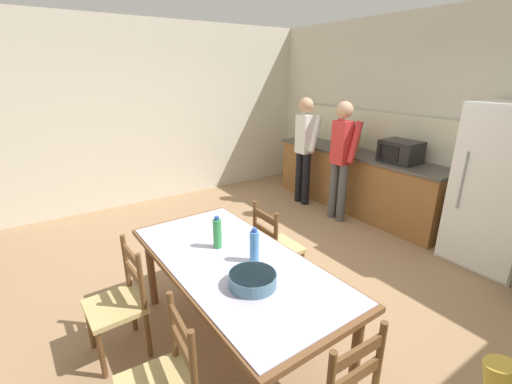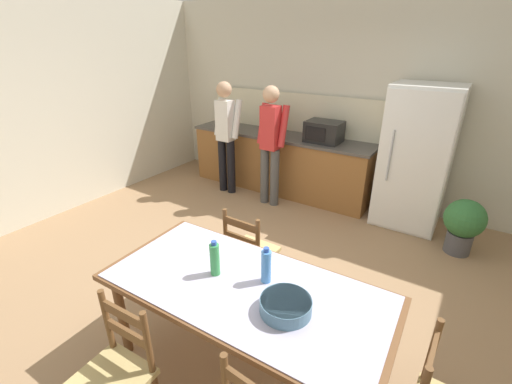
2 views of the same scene
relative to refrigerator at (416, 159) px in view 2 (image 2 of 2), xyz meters
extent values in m
plane|color=#9E7A56|center=(-1.01, -2.19, -0.91)|extent=(8.32, 8.32, 0.00)
cube|color=beige|center=(-1.01, 0.47, 0.54)|extent=(6.52, 0.12, 2.90)
cube|color=beige|center=(-4.27, -2.19, 0.54)|extent=(0.12, 5.20, 2.90)
cube|color=brown|center=(-2.00, 0.04, -0.47)|extent=(2.96, 0.62, 0.89)
cube|color=#4C4742|center=(-2.00, 0.04, 0.00)|extent=(3.00, 0.66, 0.04)
cube|color=#B7BCC1|center=(-2.67, 0.04, 0.00)|extent=(0.52, 0.38, 0.02)
cube|color=beige|center=(-2.00, 0.35, 0.32)|extent=(2.96, 0.03, 0.60)
cube|color=white|center=(0.00, 0.01, 0.00)|extent=(0.80, 0.68, 1.83)
cube|color=white|center=(0.00, -0.34, 0.00)|extent=(0.77, 0.02, 1.75)
cylinder|color=#A5AAB2|center=(-0.24, -0.36, 0.09)|extent=(0.02, 0.02, 0.64)
cube|color=black|center=(-1.27, 0.02, 0.17)|extent=(0.50, 0.38, 0.30)
cube|color=black|center=(-1.32, -0.17, 0.17)|extent=(0.30, 0.01, 0.19)
cube|color=tan|center=(-2.15, 0.01, 0.20)|extent=(0.24, 0.16, 0.36)
cylinder|color=brown|center=(-1.40, -3.46, -0.55)|extent=(0.07, 0.07, 0.73)
cylinder|color=brown|center=(-1.42, -2.72, -0.55)|extent=(0.07, 0.07, 0.73)
cylinder|color=brown|center=(0.36, -2.67, -0.55)|extent=(0.07, 0.07, 0.73)
cube|color=brown|center=(-0.52, -3.06, -0.16)|extent=(2.01, 0.99, 0.04)
cube|color=#B7B2CC|center=(-0.52, -3.06, -0.14)|extent=(1.93, 0.96, 0.01)
cylinder|color=green|center=(-0.77, -3.07, -0.02)|extent=(0.07, 0.07, 0.24)
cylinder|color=#2D51B2|center=(-0.77, -3.07, 0.12)|extent=(0.04, 0.04, 0.03)
cylinder|color=#4C8ED6|center=(-0.43, -2.94, -0.02)|extent=(0.07, 0.07, 0.24)
cylinder|color=#2D51B2|center=(-0.43, -2.94, 0.12)|extent=(0.04, 0.04, 0.03)
cylinder|color=slate|center=(-0.17, -3.12, -0.09)|extent=(0.32, 0.32, 0.09)
cylinder|color=slate|center=(-0.17, -3.12, -0.06)|extent=(0.31, 0.31, 0.02)
cylinder|color=brown|center=(-1.13, -3.71, -0.71)|extent=(0.04, 0.04, 0.41)
cube|color=tan|center=(-0.95, -3.88, -0.48)|extent=(0.44, 0.42, 0.04)
cylinder|color=brown|center=(-1.13, -3.71, -0.23)|extent=(0.04, 0.04, 0.46)
cylinder|color=brown|center=(-0.77, -3.70, -0.23)|extent=(0.04, 0.04, 0.46)
cube|color=brown|center=(-0.95, -3.71, -0.10)|extent=(0.36, 0.04, 0.07)
cube|color=brown|center=(-0.95, -3.71, -0.26)|extent=(0.36, 0.04, 0.07)
cylinder|color=brown|center=(0.63, -2.84, -0.23)|extent=(0.04, 0.04, 0.46)
cube|color=brown|center=(0.63, -3.02, -0.10)|extent=(0.03, 0.36, 0.07)
cube|color=brown|center=(0.63, -3.02, -0.26)|extent=(0.03, 0.36, 0.07)
cylinder|color=brown|center=(-0.81, -2.11, -0.71)|extent=(0.04, 0.04, 0.41)
cylinder|color=brown|center=(-1.17, -2.10, -0.71)|extent=(0.04, 0.04, 0.41)
cylinder|color=brown|center=(-0.81, -2.45, -0.71)|extent=(0.04, 0.04, 0.41)
cylinder|color=brown|center=(-1.17, -2.44, -0.71)|extent=(0.04, 0.04, 0.41)
cube|color=tan|center=(-0.99, -2.27, -0.48)|extent=(0.43, 0.41, 0.04)
cylinder|color=brown|center=(-0.81, -2.45, -0.23)|extent=(0.04, 0.04, 0.46)
cylinder|color=brown|center=(-1.17, -2.44, -0.23)|extent=(0.04, 0.04, 0.46)
cube|color=brown|center=(-0.99, -2.44, -0.10)|extent=(0.36, 0.03, 0.07)
cube|color=brown|center=(-0.99, -2.44, -0.26)|extent=(0.36, 0.03, 0.07)
cylinder|color=black|center=(-2.75, -0.49, -0.48)|extent=(0.13, 0.13, 0.86)
cylinder|color=black|center=(-2.58, -0.49, -0.48)|extent=(0.13, 0.13, 0.86)
cube|color=white|center=(-2.67, -0.49, 0.26)|extent=(0.24, 0.20, 0.61)
sphere|color=tan|center=(-2.67, -0.49, 0.71)|extent=(0.23, 0.23, 0.23)
cylinder|color=white|center=(-2.84, -0.42, 0.28)|extent=(0.10, 0.23, 0.58)
cylinder|color=white|center=(-2.50, -0.42, 0.28)|extent=(0.10, 0.23, 0.58)
cylinder|color=#4C4C4C|center=(-1.94, -0.51, -0.48)|extent=(0.13, 0.13, 0.86)
cylinder|color=#4C4C4C|center=(-1.77, -0.51, -0.48)|extent=(0.13, 0.13, 0.86)
cube|color=red|center=(-1.85, -0.51, 0.25)|extent=(0.24, 0.20, 0.61)
sphere|color=tan|center=(-1.85, -0.51, 0.71)|extent=(0.23, 0.23, 0.23)
cylinder|color=red|center=(-2.02, -0.44, 0.28)|extent=(0.10, 0.23, 0.58)
cylinder|color=red|center=(-1.68, -0.44, 0.28)|extent=(0.10, 0.23, 0.58)
cylinder|color=#4C4C51|center=(0.68, -0.43, -0.78)|extent=(0.28, 0.28, 0.26)
sphere|color=#337038|center=(0.68, -0.43, -0.47)|extent=(0.44, 0.44, 0.44)
camera|label=1|loc=(1.45, -4.18, 1.21)|focal=24.00mm
camera|label=2|loc=(0.56, -4.58, 1.40)|focal=24.00mm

